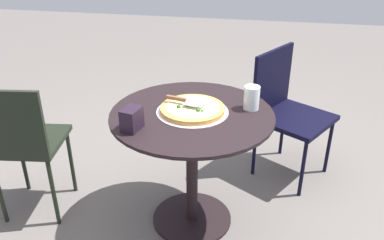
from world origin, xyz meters
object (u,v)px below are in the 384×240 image
object	(u,v)px
pizza_server	(185,101)
drinking_cup	(252,98)
pizza_on_tray	(192,109)
patio_chair_corner	(23,139)
patio_chair_near	(286,106)
napkin_dispenser	(132,119)
patio_table	(192,145)

from	to	relation	value
pizza_server	drinking_cup	bearing A→B (deg)	-77.01
pizza_on_tray	patio_chair_corner	bearing A→B (deg)	97.52
patio_chair_near	drinking_cup	bearing A→B (deg)	158.02
drinking_cup	napkin_dispenser	bearing A→B (deg)	121.36
patio_chair_near	pizza_server	bearing A→B (deg)	137.82
patio_table	pizza_on_tray	bearing A→B (deg)	10.93
patio_table	drinking_cup	size ratio (longest dim) A/B	6.81
patio_table	drinking_cup	distance (m)	0.40
napkin_dispenser	drinking_cup	bearing A→B (deg)	133.89
patio_table	patio_chair_corner	distance (m)	0.93
drinking_cup	patio_chair_near	size ratio (longest dim) A/B	0.15
patio_table	pizza_on_tray	world-z (taller)	pizza_on_tray
patio_table	pizza_server	xyz separation A→B (m)	(0.03, 0.04, 0.24)
pizza_on_tray	pizza_server	xyz separation A→B (m)	(0.02, 0.04, 0.04)
pizza_on_tray	drinking_cup	distance (m)	0.32
pizza_on_tray	patio_chair_corner	size ratio (longest dim) A/B	0.44
patio_table	patio_chair_near	bearing A→B (deg)	-38.54
patio_table	pizza_server	world-z (taller)	pizza_server
drinking_cup	patio_chair_corner	distance (m)	1.26
patio_table	pizza_server	bearing A→B (deg)	54.47
pizza_on_tray	patio_chair_corner	distance (m)	0.95
patio_table	drinking_cup	xyz separation A→B (m)	(0.11, -0.29, 0.25)
pizza_on_tray	drinking_cup	bearing A→B (deg)	-72.23
patio_table	patio_chair_corner	size ratio (longest dim) A/B	1.00
pizza_server	patio_chair_near	bearing A→B (deg)	-42.18
napkin_dispenser	pizza_server	bearing A→B (deg)	153.51
drinking_cup	patio_table	bearing A→B (deg)	110.15
pizza_on_tray	drinking_cup	world-z (taller)	drinking_cup
patio_chair_corner	napkin_dispenser	bearing A→B (deg)	-99.45
drinking_cup	napkin_dispenser	xyz separation A→B (m)	(-0.33, 0.54, -0.01)
pizza_server	drinking_cup	distance (m)	0.35
napkin_dispenser	patio_chair_corner	bearing A→B (deg)	-86.92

